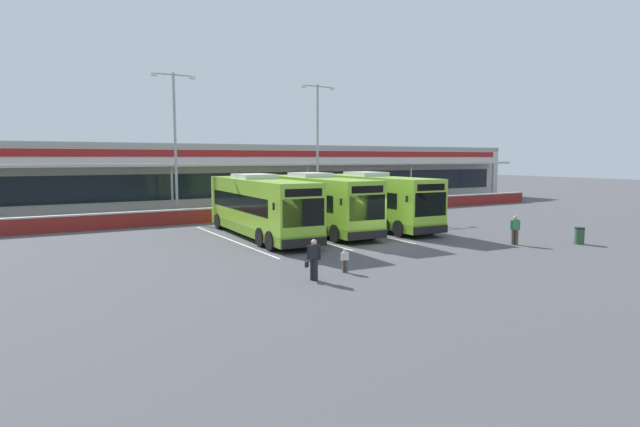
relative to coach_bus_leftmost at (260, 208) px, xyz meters
The scene contains 16 objects.
ground_plane 7.75m from the coach_bus_leftmost, 54.75° to the right, with size 200.00×200.00×0.00m, color #4C4C51.
terminal_building 21.24m from the coach_bus_leftmost, 78.16° to the left, with size 70.00×13.00×6.00m.
red_barrier_wall 9.49m from the coach_bus_leftmost, 62.45° to the left, with size 60.00×0.40×1.10m.
coach_bus_leftmost is the anchor object (origin of this frame).
coach_bus_left_centre 4.27m from the coach_bus_leftmost, ahead, with size 3.37×12.26×3.78m.
coach_bus_centre 8.60m from the coach_bus_leftmost, ahead, with size 3.37×12.26×3.78m.
bay_stripe_far_west 2.65m from the coach_bus_leftmost, behind, with size 0.14×13.00×0.01m, color silver.
bay_stripe_west 2.88m from the coach_bus_leftmost, ahead, with size 0.14×13.00×0.01m, color silver.
bay_stripe_mid_west 6.70m from the coach_bus_leftmost, ahead, with size 0.14×13.00×0.01m, color silver.
bay_stripe_centre 10.80m from the coach_bus_leftmost, ahead, with size 0.14×13.00×0.01m, color silver.
pedestrian_with_handbag 11.49m from the coach_bus_leftmost, 103.45° to the right, with size 0.59×0.55×1.62m.
pedestrian_in_dark_coat 14.61m from the coach_bus_leftmost, 41.27° to the right, with size 0.50×0.41×1.62m.
pedestrian_child 10.72m from the coach_bus_leftmost, 94.62° to the right, with size 0.33×0.24×1.00m.
lamp_post_west 11.63m from the coach_bus_leftmost, 101.71° to the left, with size 3.24×0.28×11.00m.
lamp_post_centre 15.18m from the coach_bus_leftmost, 45.98° to the left, with size 3.24×0.28×11.00m.
litter_bin 18.22m from the coach_bus_leftmost, 38.43° to the right, with size 0.54×0.54×0.93m.
Camera 1 is at (-16.73, -21.98, 4.76)m, focal length 28.70 mm.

